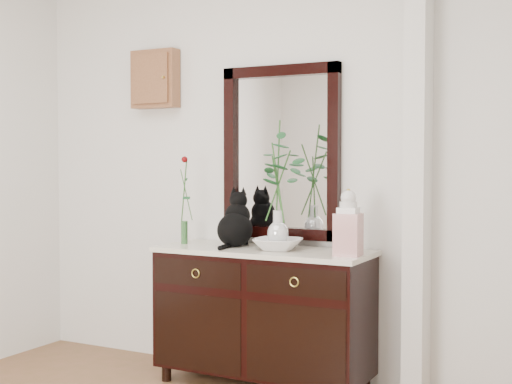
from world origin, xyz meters
The scene contains 10 objects.
wall_back centered at (0.00, 1.98, 1.35)m, with size 3.60×0.04×2.70m, color silver.
pilaster centered at (1.00, 1.90, 1.35)m, with size 0.12×0.20×2.70m, color silver.
sideboard centered at (0.10, 1.73, 0.47)m, with size 1.33×0.52×0.82m.
wall_mirror centered at (0.10, 1.97, 1.44)m, with size 0.80×0.06×1.10m.
key_cabinet centered at (-0.85, 1.94, 1.95)m, with size 0.35×0.10×0.40m, color brown.
cat centered at (-0.11, 1.75, 1.03)m, with size 0.25×0.30×0.35m, color black, non-canonical shape.
lotus_bowl centered at (0.21, 1.70, 0.89)m, with size 0.29×0.29×0.07m, color white.
vase_branches centered at (0.21, 1.70, 1.25)m, with size 0.37×0.37×0.77m, color silver, non-canonical shape.
bud_vase_rose centered at (-0.47, 1.72, 1.14)m, with size 0.07×0.07×0.57m, color #346432, non-canonical shape.
ginger_jar centered at (0.67, 1.66, 1.04)m, with size 0.14×0.14×0.38m, color white, non-canonical shape.
Camera 1 is at (2.07, -2.12, 1.39)m, focal length 50.00 mm.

